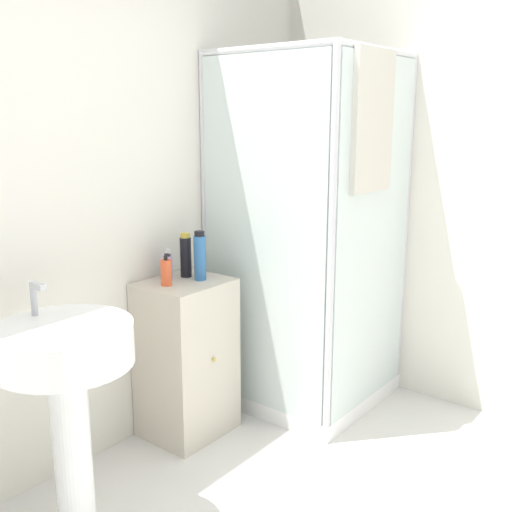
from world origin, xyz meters
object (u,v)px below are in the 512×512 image
Objects in this scene: sink at (67,376)px; shampoo_bottle_tall_black at (186,256)px; soap_dispenser at (166,272)px; shampoo_bottle_blue at (200,256)px; lotion_bottle_white at (167,267)px.

shampoo_bottle_tall_black is (0.93, 0.30, 0.24)m from sink.
shampoo_bottle_tall_black is (0.17, 0.04, 0.04)m from soap_dispenser.
shampoo_bottle_blue reaches higher than lotion_bottle_white.
lotion_bottle_white is at bearing 127.20° from shampoo_bottle_blue.
soap_dispenser is 0.64× the size of shampoo_bottle_blue.
lotion_bottle_white is at bearing 21.96° from sink.
shampoo_bottle_blue reaches higher than soap_dispenser.
shampoo_bottle_tall_black is at bearing 12.72° from soap_dispenser.
shampoo_bottle_blue is at bearing -18.82° from soap_dispenser.
soap_dispenser is 0.98× the size of lotion_bottle_white.
lotion_bottle_white is at bearing 162.54° from shampoo_bottle_tall_black.
lotion_bottle_white is at bearing 42.94° from soap_dispenser.
shampoo_bottle_tall_black reaches higher than sink.
shampoo_bottle_blue is (0.17, -0.06, 0.05)m from soap_dispenser.
shampoo_bottle_tall_black is 0.92× the size of shampoo_bottle_blue.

